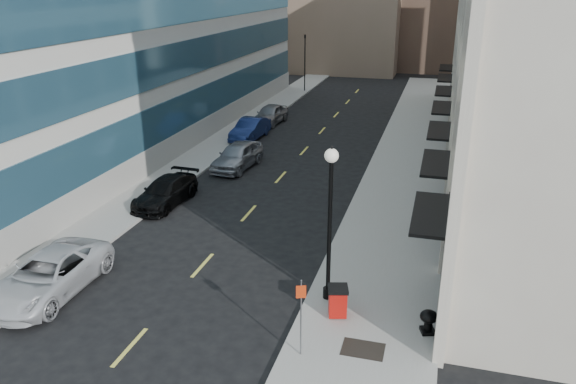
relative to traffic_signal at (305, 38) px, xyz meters
The scene contains 15 objects.
sidewalk_right 31.38m from the traffic_signal, 65.10° to the right, with size 5.00×80.00×0.15m, color gray.
sidewalk_left 28.58m from the traffic_signal, 92.05° to the right, with size 3.00×80.00×0.15m, color gray.
building_left 23.84m from the traffic_signal, 116.45° to the right, with size 16.14×46.00×20.00m.
grate_far 46.43m from the traffic_signal, 73.49° to the right, with size 1.40×1.00×0.01m, color black.
road_centerline 32.00m from the traffic_signal, 79.94° to the right, with size 0.15×68.20×0.01m.
traffic_signal is the anchor object (origin of this frame).
car_white_van 44.00m from the traffic_signal, 89.08° to the right, with size 2.65×5.75×1.60m, color silver.
car_black_pickup 34.37m from the traffic_signal, 88.82° to the right, with size 2.00×4.92×1.43m, color black.
car_silver_sedan 27.53m from the traffic_signal, 85.19° to the right, with size 2.00×4.96×1.69m, color gray.
car_blue_sedan 20.61m from the traffic_signal, 88.00° to the right, with size 1.67×4.80×1.58m, color navy.
car_grey_sedan 15.68m from the traffic_signal, 87.31° to the right, with size 1.91×4.75×1.62m, color gray.
trash_bin 44.36m from the traffic_signal, 74.35° to the right, with size 0.87×0.89×1.16m.
lamppost 42.91m from the traffic_signal, 74.71° to the right, with size 0.51×0.51×6.08m.
sign_post 46.53m from the traffic_signal, 76.05° to the right, with size 0.31×0.15×2.74m.
urn_planter 45.53m from the traffic_signal, 70.51° to the right, with size 0.62×0.62×0.86m.
Camera 1 is at (9.39, -11.75, 11.58)m, focal length 35.00 mm.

